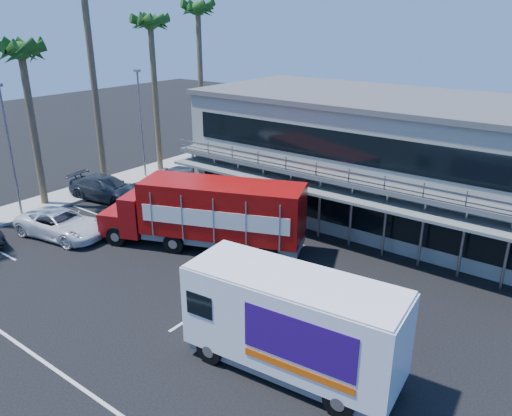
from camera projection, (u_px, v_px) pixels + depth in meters
The scene contains 13 objects.
ground at pixel (171, 295), 22.20m from camera, with size 120.00×120.00×0.00m, color black.
building at pixel (381, 156), 30.33m from camera, with size 22.40×12.00×7.30m.
curb_strip at pixel (84, 192), 35.09m from camera, with size 3.00×32.00×0.16m, color #A5A399.
palm_c at pixel (22, 60), 29.54m from camera, with size 2.80×2.80×10.75m.
palm_e at pixel (151, 32), 36.39m from camera, with size 2.80×2.80×12.25m.
palm_f at pixel (198, 18), 40.39m from camera, with size 2.80×2.80×13.25m.
light_pole_near at pixel (9, 145), 29.34m from camera, with size 0.50×0.25×8.09m.
light_pole_far at pixel (141, 119), 36.79m from camera, with size 0.50×0.25×8.09m.
red_truck at pixel (209, 212), 26.07m from camera, with size 11.08×6.35×3.68m.
white_van at pixel (292, 323), 16.78m from camera, with size 7.68×3.28×3.65m.
parked_car_c at pixel (61, 224), 27.88m from camera, with size 2.50×5.42×1.51m, color white.
parked_car_d at pixel (106, 188), 33.52m from camera, with size 2.23×5.48×1.59m, color #272E35.
parked_car_e at pixel (187, 179), 35.29m from camera, with size 2.02×5.03×1.71m, color slate.
Camera 1 is at (14.71, -13.14, 11.55)m, focal length 35.00 mm.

